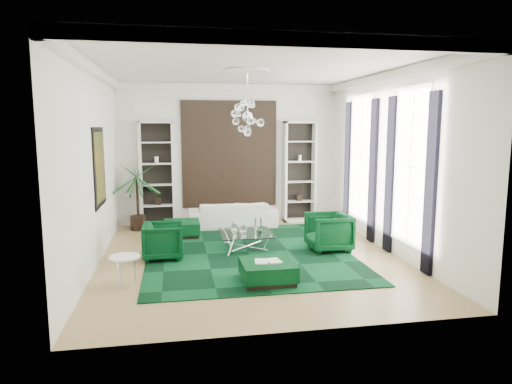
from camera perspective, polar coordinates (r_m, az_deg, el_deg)
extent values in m
cube|color=tan|center=(9.49, -0.74, -8.16)|extent=(6.00, 7.00, 0.02)
cube|color=white|center=(9.17, -0.79, 15.40)|extent=(6.00, 7.00, 0.02)
cube|color=white|center=(12.60, -3.37, 4.75)|extent=(6.00, 0.02, 3.80)
cube|color=white|center=(5.72, 4.97, 0.45)|extent=(6.00, 0.02, 3.80)
cube|color=white|center=(9.14, -19.76, 2.93)|extent=(0.02, 7.00, 3.80)
cube|color=white|center=(10.07, 16.43, 3.53)|extent=(0.02, 7.00, 3.80)
cylinder|color=white|center=(9.46, -1.10, 14.93)|extent=(0.90, 0.90, 0.05)
cube|color=black|center=(12.55, -3.35, 4.74)|extent=(2.50, 0.06, 2.80)
cube|color=black|center=(9.73, -18.93, 2.97)|extent=(0.04, 1.30, 1.60)
cube|color=white|center=(9.26, 18.79, 3.04)|extent=(0.03, 1.10, 2.90)
cube|color=black|center=(8.60, 21.01, 0.88)|extent=(0.07, 0.30, 3.25)
cube|color=black|center=(9.96, 16.39, 2.04)|extent=(0.07, 0.30, 3.25)
cube|color=white|center=(11.42, 12.98, 4.19)|extent=(0.03, 1.10, 2.90)
cube|color=black|center=(10.71, 14.40, 2.54)|extent=(0.07, 0.30, 3.25)
cube|color=black|center=(12.14, 11.35, 3.29)|extent=(0.07, 0.30, 3.25)
cube|color=black|center=(9.77, -1.03, -7.55)|extent=(4.20, 5.00, 0.02)
imported|color=silver|center=(12.15, -2.94, -2.82)|extent=(2.31, 0.90, 0.67)
imported|color=black|center=(9.47, -11.52, -6.00)|extent=(0.80, 0.78, 0.73)
imported|color=black|center=(9.99, 9.05, -4.96)|extent=(0.89, 0.86, 0.81)
cube|color=black|center=(11.26, -9.24, -4.58)|extent=(0.85, 0.85, 0.38)
cube|color=black|center=(7.98, 1.45, -9.94)|extent=(0.90, 0.90, 0.36)
cube|color=white|center=(7.92, 1.46, -8.60)|extent=(0.46, 0.30, 0.03)
cylinder|color=white|center=(8.10, -16.04, -9.50)|extent=(0.51, 0.51, 0.49)
imported|color=#1D5B2C|center=(9.71, 0.57, -4.73)|extent=(0.12, 0.09, 0.21)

